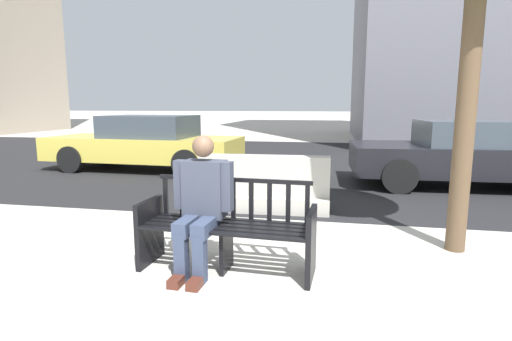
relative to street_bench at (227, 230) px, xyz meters
The scene contains 7 objects.
ground_plane 1.15m from the street_bench, 55.23° to the right, with size 200.00×200.00×0.00m, color #B7B2A8.
street_asphalt 7.85m from the street_bench, 85.52° to the left, with size 120.00×12.00×0.01m, color black.
street_bench is the anchor object (origin of this frame).
seated_person 0.38m from the street_bench, 169.48° to the right, with size 0.59×0.74×1.31m.
jersey_barrier_centre 2.33m from the street_bench, 91.16° to the left, with size 2.02×0.75×0.84m.
car_taxi_near 6.62m from the street_bench, 122.97° to the left, with size 4.82×1.99×1.35m.
car_sedan_mid 5.98m from the street_bench, 54.49° to the left, with size 4.17×2.11×1.30m.
Camera 1 is at (0.38, -2.73, 1.60)m, focal length 28.00 mm.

